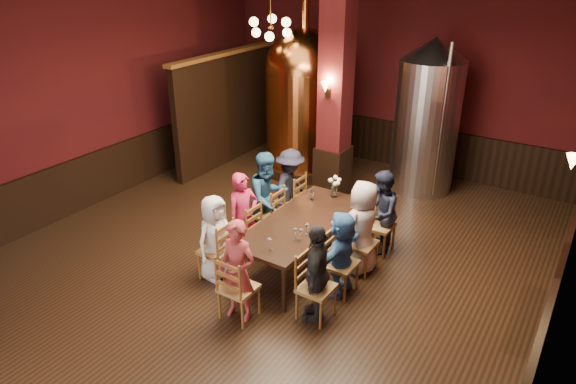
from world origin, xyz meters
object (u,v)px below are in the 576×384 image
Objects in this scene: copper_kettle at (304,100)px; person_1 at (243,217)px; person_2 at (268,197)px; dining_table at (301,224)px; person_0 at (215,238)px; steel_vessel at (427,117)px; rose_vase at (334,183)px.

person_1 is at bearing -72.97° from copper_kettle.
person_1 is at bearing -161.36° from person_2.
dining_table is 1.31m from person_0.
steel_vessel is (0.56, 3.75, 0.82)m from dining_table.
person_1 is 3.95× the size of rose_vase.
dining_table is at bearing -59.28° from copper_kettle.
person_2 is 0.52× the size of steel_vessel.
rose_vase is (-0.55, -2.75, -0.52)m from steel_vessel.
dining_table is 0.92m from person_2.
person_0 is 0.85× the size of person_2.
copper_kettle is at bearing 21.40° from person_0.
person_0 is 1.33m from person_2.
dining_table is 0.56× the size of copper_kettle.
copper_kettle is (-1.96, 3.31, 0.89)m from dining_table.
person_0 reaches higher than dining_table.
dining_table is 1.82× the size of person_0.
dining_table is 1.04m from rose_vase.
copper_kettle is 1.43× the size of steel_vessel.
steel_vessel is (1.41, 4.07, 0.79)m from person_1.
person_1 is 1.61m from rose_vase.
person_2 is at bearing -112.45° from steel_vessel.
person_2 is at bearing -69.42° from copper_kettle.
rose_vase reaches higher than dining_table.
person_0 is 3.66× the size of rose_vase.
person_1 is 0.33× the size of copper_kettle.
copper_kettle reaches higher than dining_table.
person_0 reaches higher than rose_vase.
dining_table is 1.68× the size of person_1.
rose_vase is (0.87, 2.00, 0.33)m from person_0.
copper_kettle is 2.57m from steel_vessel.
dining_table is at bearing -33.70° from person_0.
person_0 is at bearing -106.63° from steel_vessel.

